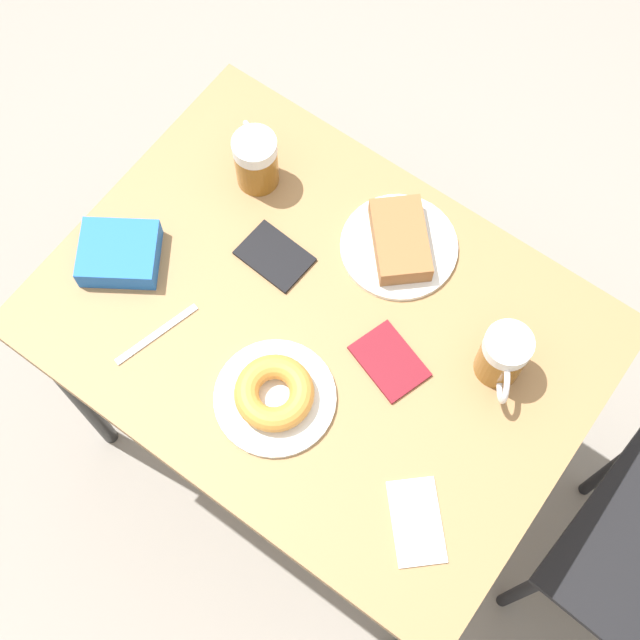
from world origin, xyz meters
The scene contains 11 objects.
ground_plane centered at (0.00, 0.00, 0.00)m, with size 8.00×8.00×0.00m, color gray.
table centered at (0.00, 0.00, 0.70)m, with size 0.70×0.95×0.78m.
plate_with_cake centered at (-0.21, 0.03, 0.80)m, with size 0.21×0.21×0.05m.
plate_with_donut centered at (0.15, 0.02, 0.80)m, with size 0.21×0.21×0.05m.
beer_mug_left centered at (-0.11, 0.29, 0.84)m, with size 0.11×0.09×0.12m.
beer_mug_center centered at (-0.17, -0.27, 0.84)m, with size 0.10×0.11×0.12m.
napkin_folded centered at (0.19, 0.33, 0.78)m, with size 0.15×0.15×0.00m.
fork centered at (0.18, -0.22, 0.78)m, with size 0.17×0.06×0.00m.
passport_near_edge centered at (-0.06, -0.14, 0.78)m, with size 0.10×0.13×0.01m.
passport_far_edge centered at (-0.01, 0.14, 0.78)m, with size 0.12×0.15×0.01m.
blue_pouch centered at (0.11, -0.36, 0.80)m, with size 0.17×0.18×0.05m.
Camera 1 is at (0.48, 0.35, 2.22)m, focal length 50.00 mm.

